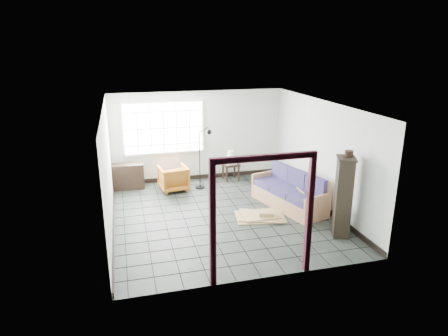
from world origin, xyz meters
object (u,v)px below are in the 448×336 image
object	(u,v)px
side_table	(231,166)
tall_shelf	(343,196)
armchair	(173,177)
futon_sofa	(291,194)

from	to	relation	value
side_table	tall_shelf	bearing A→B (deg)	-72.56
armchair	side_table	distance (m)	1.81
futon_sofa	tall_shelf	xyz separation A→B (m)	(0.38, -1.70, 0.54)
armchair	side_table	xyz separation A→B (m)	(1.76, 0.43, 0.04)
armchair	tall_shelf	xyz separation A→B (m)	(3.02, -3.60, 0.49)
armchair	side_table	world-z (taller)	armchair
armchair	side_table	size ratio (longest dim) A/B	1.50
futon_sofa	side_table	xyz separation A→B (m)	(-0.88, 2.33, 0.08)
futon_sofa	side_table	bearing A→B (deg)	94.75
futon_sofa	armchair	xyz separation A→B (m)	(-2.64, 1.90, 0.04)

